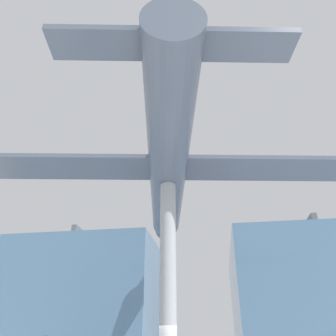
% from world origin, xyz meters
% --- Properties ---
extents(glass_pavilion_left, '(11.09, 14.81, 9.86)m').
position_xyz_m(glass_pavilion_left, '(-8.55, 16.86, 4.64)').
color(glass_pavilion_left, slate).
rests_on(glass_pavilion_left, ground_plane).
extents(glass_pavilion_right, '(11.09, 14.81, 9.86)m').
position_xyz_m(glass_pavilion_right, '(8.55, 16.86, 4.64)').
color(glass_pavilion_right, slate).
rests_on(glass_pavilion_right, ground_plane).
extents(support_pylon_central, '(0.62, 0.62, 7.84)m').
position_xyz_m(support_pylon_central, '(0.00, 0.00, 3.92)').
color(support_pylon_central, '#999EA3').
rests_on(support_pylon_central, ground_plane).
extents(suspended_airplane, '(20.03, 16.28, 3.13)m').
position_xyz_m(suspended_airplane, '(-0.03, 0.17, 8.67)').
color(suspended_airplane, '#4C5666').
rests_on(suspended_airplane, support_pylon_central).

